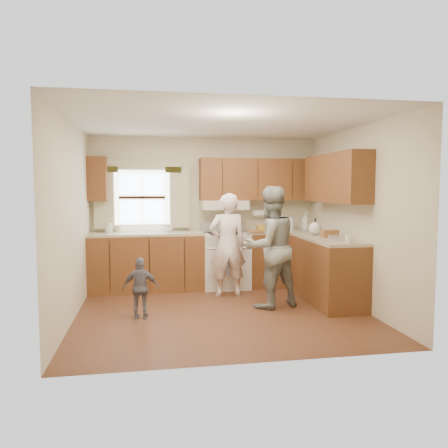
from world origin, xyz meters
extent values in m
plane|color=#512D19|center=(0.00, 0.00, 0.00)|extent=(3.80, 3.80, 0.00)
plane|color=white|center=(0.00, 0.00, 2.50)|extent=(3.80, 3.80, 0.00)
plane|color=beige|center=(0.00, 1.75, 1.25)|extent=(3.80, 0.00, 3.80)
plane|color=beige|center=(0.00, -1.75, 1.25)|extent=(3.80, 0.00, 3.80)
plane|color=beige|center=(-1.90, 0.00, 1.25)|extent=(0.00, 3.50, 3.50)
plane|color=beige|center=(1.90, 0.00, 1.25)|extent=(0.00, 3.50, 3.50)
cube|color=#4C2310|center=(-0.99, 1.45, 0.45)|extent=(1.82, 0.60, 0.90)
cube|color=#4C2310|center=(1.29, 1.45, 0.45)|extent=(1.22, 0.60, 0.90)
cube|color=#452710|center=(1.60, 0.32, 0.45)|extent=(0.60, 1.65, 0.90)
cube|color=tan|center=(-0.99, 1.45, 0.92)|extent=(1.82, 0.60, 0.04)
cube|color=tan|center=(1.29, 1.45, 0.92)|extent=(1.22, 0.60, 0.04)
cube|color=tan|center=(1.60, 0.32, 0.92)|extent=(0.60, 1.65, 0.04)
cube|color=#4C2310|center=(0.90, 1.58, 1.80)|extent=(2.00, 0.33, 0.70)
cube|color=#452710|center=(-1.75, 1.58, 1.80)|extent=(0.30, 0.33, 0.70)
cube|color=#452710|center=(1.73, 0.32, 1.80)|extent=(0.33, 1.65, 0.70)
cube|color=beige|center=(0.30, 1.52, 1.38)|extent=(0.76, 0.45, 0.15)
cube|color=silver|center=(-1.05, 1.73, 1.50)|extent=(0.90, 0.03, 0.90)
cube|color=#FFD44B|center=(-1.63, 1.68, 1.50)|extent=(0.40, 0.05, 1.02)
cube|color=#FFD44B|center=(-0.47, 1.68, 1.50)|extent=(0.40, 0.05, 1.02)
cube|color=#FFD44B|center=(-1.05, 1.68, 2.02)|extent=(1.30, 0.05, 0.22)
cylinder|color=white|center=(0.95, 1.65, 1.22)|extent=(0.27, 0.12, 0.12)
imported|color=silver|center=(-0.62, 1.46, 0.98)|extent=(0.12, 0.12, 0.09)
imported|color=silver|center=(1.68, 1.39, 1.09)|extent=(0.16, 0.16, 0.30)
imported|color=silver|center=(1.15, 1.23, 0.96)|extent=(0.22, 0.22, 0.05)
imported|color=silver|center=(1.63, -0.35, 0.99)|extent=(0.12, 0.12, 0.10)
cylinder|color=silver|center=(-1.57, 1.45, 1.03)|extent=(0.11, 0.11, 0.17)
cube|color=olive|center=(0.76, 1.23, 0.95)|extent=(0.26, 0.19, 0.02)
cube|color=gold|center=(0.93, 1.39, 0.99)|extent=(0.18, 0.13, 0.10)
cylinder|color=silver|center=(1.24, 1.46, 1.07)|extent=(0.14, 0.14, 0.25)
cylinder|color=silver|center=(1.44, 1.46, 1.05)|extent=(0.12, 0.12, 0.21)
sphere|color=silver|center=(1.55, 0.63, 1.04)|extent=(0.20, 0.20, 0.20)
cube|color=olive|center=(1.65, 0.30, 0.99)|extent=(0.24, 0.13, 0.11)
cube|color=silver|center=(1.66, 0.00, 0.97)|extent=(0.27, 0.18, 0.06)
cube|color=silver|center=(0.30, 1.43, 0.45)|extent=(0.76, 0.64, 0.90)
cube|color=#B7B7BC|center=(0.30, 1.69, 0.99)|extent=(0.76, 0.10, 0.16)
cylinder|color=#B7B7BC|center=(0.30, 1.11, 0.70)|extent=(0.68, 0.03, 0.03)
cube|color=teal|center=(0.35, 1.09, 0.48)|extent=(0.22, 0.02, 0.42)
cylinder|color=black|center=(0.12, 1.55, 0.91)|extent=(0.18, 0.18, 0.01)
cylinder|color=black|center=(0.48, 1.55, 0.91)|extent=(0.18, 0.18, 0.01)
cylinder|color=black|center=(0.12, 1.30, 0.91)|extent=(0.18, 0.18, 0.01)
cylinder|color=black|center=(0.48, 1.30, 0.91)|extent=(0.18, 0.18, 0.01)
imported|color=white|center=(0.23, 0.85, 0.79)|extent=(0.58, 0.39, 1.58)
imported|color=#23362E|center=(0.70, 0.14, 0.84)|extent=(0.97, 0.85, 1.68)
imported|color=slate|center=(-1.06, -0.12, 0.39)|extent=(0.48, 0.23, 0.79)
camera|label=1|loc=(-0.95, -5.66, 1.67)|focal=35.00mm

